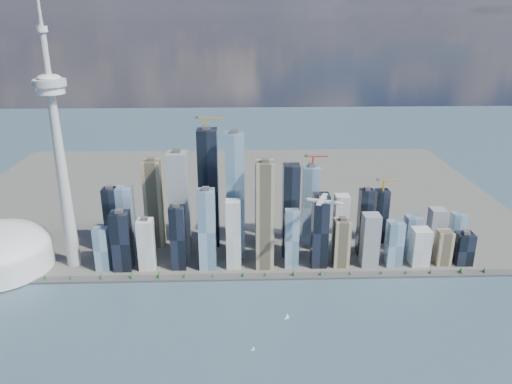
{
  "coord_description": "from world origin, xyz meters",
  "views": [
    {
      "loc": [
        27.97,
        -573.16,
        472.19
      ],
      "look_at": [
        55.21,
        260.0,
        168.05
      ],
      "focal_mm": 35.0,
      "sensor_mm": 36.0,
      "label": 1
    }
  ],
  "objects_px": {
    "airplane": "(324,201)",
    "sailboat_east": "(287,317)",
    "sailboat_west": "(253,349)",
    "needle_tower": "(59,150)"
  },
  "relations": [
    {
      "from": "airplane",
      "to": "sailboat_east",
      "type": "bearing_deg",
      "value": -101.92
    },
    {
      "from": "sailboat_west",
      "to": "sailboat_east",
      "type": "height_order",
      "value": "sailboat_east"
    },
    {
      "from": "needle_tower",
      "to": "sailboat_east",
      "type": "distance_m",
      "value": 502.3
    },
    {
      "from": "needle_tower",
      "to": "airplane",
      "type": "bearing_deg",
      "value": -10.08
    },
    {
      "from": "airplane",
      "to": "sailboat_west",
      "type": "distance_m",
      "value": 277.98
    },
    {
      "from": "sailboat_east",
      "to": "needle_tower",
      "type": "bearing_deg",
      "value": 139.32
    },
    {
      "from": "airplane",
      "to": "sailboat_east",
      "type": "distance_m",
      "value": 205.41
    },
    {
      "from": "airplane",
      "to": "sailboat_west",
      "type": "relative_size",
      "value": 7.84
    },
    {
      "from": "airplane",
      "to": "sailboat_east",
      "type": "relative_size",
      "value": 6.09
    },
    {
      "from": "sailboat_west",
      "to": "sailboat_east",
      "type": "bearing_deg",
      "value": 51.47
    }
  ]
}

